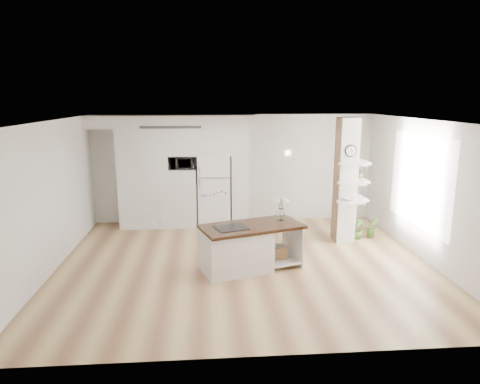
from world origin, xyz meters
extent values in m
cube|color=tan|center=(0.00, 0.00, 0.00)|extent=(7.00, 6.00, 0.01)
cube|color=white|center=(0.00, 0.00, 2.70)|extent=(7.00, 6.00, 0.04)
cube|color=silver|center=(0.00, 3.00, 1.35)|extent=(7.00, 0.04, 2.70)
cube|color=silver|center=(0.00, -3.00, 1.35)|extent=(7.00, 0.04, 2.70)
cube|color=silver|center=(-3.50, 0.00, 1.35)|extent=(0.04, 6.00, 2.70)
cube|color=silver|center=(3.50, 0.00, 1.35)|extent=(0.04, 6.00, 2.70)
cube|color=white|center=(-2.20, 2.67, 1.20)|extent=(1.20, 0.65, 2.40)
cube|color=white|center=(-1.27, 2.67, 0.71)|extent=(0.65, 0.65, 1.42)
cube|color=white|center=(-1.27, 2.67, 2.08)|extent=(0.65, 0.65, 0.65)
cube|color=white|center=(-0.53, 2.67, 2.08)|extent=(0.85, 0.65, 0.65)
cube|color=white|center=(0.10, 2.67, 1.20)|extent=(0.40, 0.65, 2.40)
cube|color=silver|center=(-1.50, 2.65, 2.55)|extent=(4.00, 0.70, 0.30)
cube|color=#262626|center=(-1.50, 2.31, 2.44)|extent=(1.40, 0.04, 0.06)
cube|color=white|center=(-0.53, 2.68, 0.88)|extent=(0.78, 0.66, 1.75)
cube|color=#B2B2B7|center=(-0.53, 2.34, 1.24)|extent=(0.78, 0.01, 0.03)
cube|color=silver|center=(2.30, 1.20, 1.35)|extent=(0.40, 0.40, 2.70)
cube|color=tan|center=(2.09, 1.20, 1.35)|extent=(0.02, 0.40, 2.70)
cube|color=tan|center=(2.30, 1.41, 1.35)|extent=(0.40, 0.02, 2.70)
cylinder|color=black|center=(2.30, 0.99, 2.02)|extent=(0.25, 0.03, 0.25)
cylinder|color=white|center=(2.30, 0.98, 2.02)|extent=(0.21, 0.01, 0.21)
plane|color=white|center=(3.48, 0.30, 1.50)|extent=(0.00, 2.40, 2.40)
cylinder|color=white|center=(1.70, 0.15, 2.12)|extent=(0.12, 0.12, 0.10)
cube|color=white|center=(-0.19, -0.31, 0.39)|extent=(1.38, 1.12, 0.77)
cube|color=white|center=(0.64, -0.04, 0.10)|extent=(0.86, 0.95, 0.04)
cube|color=white|center=(0.93, 0.06, 0.39)|extent=(0.28, 0.75, 0.77)
cube|color=#391F11|center=(0.11, -0.21, 0.80)|extent=(2.02, 1.41, 0.06)
cube|color=black|center=(-0.28, -0.34, 0.83)|extent=(0.67, 0.61, 0.01)
cube|color=#AD7B53|center=(0.59, -0.05, 0.23)|extent=(0.44, 0.38, 0.23)
cylinder|color=white|center=(0.69, 0.08, 0.94)|extent=(0.12, 0.12, 0.22)
cube|color=white|center=(-2.36, 2.50, 0.34)|extent=(0.04, 0.34, 0.69)
cube|color=white|center=(-1.81, 2.50, 0.34)|extent=(0.04, 0.34, 0.69)
cube|color=white|center=(-2.08, 2.50, 0.67)|extent=(0.59, 0.34, 0.03)
cube|color=white|center=(-2.08, 2.50, 0.37)|extent=(0.56, 0.34, 0.03)
sphere|color=white|center=(-2.00, 2.50, 0.17)|extent=(0.33, 0.33, 0.33)
imported|color=#3F6829|center=(3.00, 1.32, 0.24)|extent=(0.30, 0.26, 0.48)
imported|color=#3F6829|center=(2.64, 1.28, 0.23)|extent=(0.27, 0.27, 0.46)
imported|color=#2D2D2D|center=(-1.27, 2.62, 1.57)|extent=(0.54, 0.37, 0.30)
imported|color=#3F6829|center=(2.63, 1.30, 1.52)|extent=(0.27, 0.23, 0.30)
imported|color=white|center=(2.30, 0.90, 1.00)|extent=(0.22, 0.22, 0.05)
camera|label=1|loc=(-0.69, -7.65, 3.10)|focal=32.00mm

